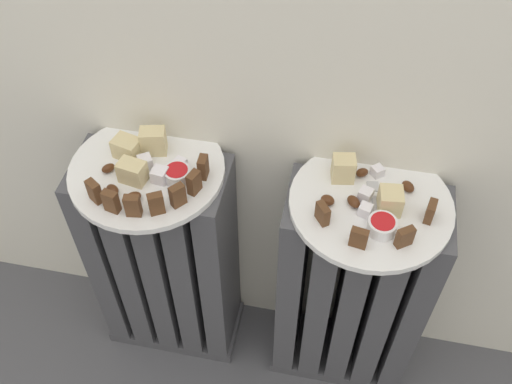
% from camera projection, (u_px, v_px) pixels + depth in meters
% --- Properties ---
extents(radiator_left, '(0.30, 0.15, 0.56)m').
position_uv_depth(radiator_left, '(166.00, 262.00, 1.26)').
color(radiator_left, '#47474C').
rests_on(radiator_left, ground_plane).
extents(radiator_right, '(0.30, 0.15, 0.56)m').
position_uv_depth(radiator_right, '(350.00, 294.00, 1.21)').
color(radiator_right, '#47474C').
rests_on(radiator_right, ground_plane).
extents(plate_left, '(0.28, 0.28, 0.01)m').
position_uv_depth(plate_left, '(147.00, 170.00, 1.04)').
color(plate_left, white).
rests_on(plate_left, radiator_left).
extents(plate_right, '(0.28, 0.28, 0.01)m').
position_uv_depth(plate_right, '(371.00, 204.00, 0.99)').
color(plate_right, white).
rests_on(plate_right, radiator_right).
extents(dark_cake_slice_left_0, '(0.03, 0.03, 0.04)m').
position_uv_depth(dark_cake_slice_left_0, '(94.00, 191.00, 0.97)').
color(dark_cake_slice_left_0, '#56351E').
rests_on(dark_cake_slice_left_0, plate_left).
extents(dark_cake_slice_left_1, '(0.03, 0.02, 0.04)m').
position_uv_depth(dark_cake_slice_left_1, '(111.00, 202.00, 0.96)').
color(dark_cake_slice_left_1, '#56351E').
rests_on(dark_cake_slice_left_1, plate_left).
extents(dark_cake_slice_left_2, '(0.03, 0.02, 0.04)m').
position_uv_depth(dark_cake_slice_left_2, '(133.00, 206.00, 0.95)').
color(dark_cake_slice_left_2, '#56351E').
rests_on(dark_cake_slice_left_2, plate_left).
extents(dark_cake_slice_left_3, '(0.03, 0.02, 0.04)m').
position_uv_depth(dark_cake_slice_left_3, '(156.00, 204.00, 0.95)').
color(dark_cake_slice_left_3, '#56351E').
rests_on(dark_cake_slice_left_3, plate_left).
extents(dark_cake_slice_left_4, '(0.03, 0.03, 0.04)m').
position_uv_depth(dark_cake_slice_left_4, '(178.00, 195.00, 0.97)').
color(dark_cake_slice_left_4, '#56351E').
rests_on(dark_cake_slice_left_4, plate_left).
extents(dark_cake_slice_left_5, '(0.02, 0.03, 0.04)m').
position_uv_depth(dark_cake_slice_left_5, '(194.00, 183.00, 0.98)').
color(dark_cake_slice_left_5, '#56351E').
rests_on(dark_cake_slice_left_5, plate_left).
extents(dark_cake_slice_left_6, '(0.02, 0.03, 0.04)m').
position_uv_depth(dark_cake_slice_left_6, '(203.00, 167.00, 1.01)').
color(dark_cake_slice_left_6, '#56351E').
rests_on(dark_cake_slice_left_6, plate_left).
extents(marble_cake_slice_left_0, '(0.05, 0.04, 0.05)m').
position_uv_depth(marble_cake_slice_left_0, '(153.00, 141.00, 1.04)').
color(marble_cake_slice_left_0, beige).
rests_on(marble_cake_slice_left_0, plate_left).
extents(marble_cake_slice_left_1, '(0.05, 0.05, 0.04)m').
position_uv_depth(marble_cake_slice_left_1, '(127.00, 148.00, 1.04)').
color(marble_cake_slice_left_1, beige).
rests_on(marble_cake_slice_left_1, plate_left).
extents(marble_cake_slice_left_2, '(0.05, 0.04, 0.04)m').
position_uv_depth(marble_cake_slice_left_2, '(132.00, 172.00, 1.00)').
color(marble_cake_slice_left_2, beige).
rests_on(marble_cake_slice_left_2, plate_left).
extents(turkish_delight_left_0, '(0.03, 0.03, 0.03)m').
position_uv_depth(turkish_delight_left_0, '(160.00, 175.00, 1.01)').
color(turkish_delight_left_0, white).
rests_on(turkish_delight_left_0, plate_left).
extents(turkish_delight_left_1, '(0.03, 0.03, 0.02)m').
position_uv_depth(turkish_delight_left_1, '(180.00, 164.00, 1.03)').
color(turkish_delight_left_1, white).
rests_on(turkish_delight_left_1, plate_left).
extents(turkish_delight_left_2, '(0.03, 0.03, 0.02)m').
position_uv_depth(turkish_delight_left_2, '(145.00, 162.00, 1.03)').
color(turkish_delight_left_2, white).
rests_on(turkish_delight_left_2, plate_left).
extents(medjool_date_left_0, '(0.03, 0.03, 0.02)m').
position_uv_depth(medjool_date_left_0, '(108.00, 168.00, 1.02)').
color(medjool_date_left_0, '#4C2814').
rests_on(medjool_date_left_0, plate_left).
extents(medjool_date_left_1, '(0.03, 0.03, 0.02)m').
position_uv_depth(medjool_date_left_1, '(112.00, 190.00, 0.99)').
color(medjool_date_left_1, '#4C2814').
rests_on(medjool_date_left_1, plate_left).
extents(medjool_date_left_2, '(0.03, 0.03, 0.02)m').
position_uv_depth(medjool_date_left_2, '(133.00, 197.00, 0.98)').
color(medjool_date_left_2, '#4C2814').
rests_on(medjool_date_left_2, plate_left).
extents(jam_bowl_left, '(0.05, 0.05, 0.02)m').
position_uv_depth(jam_bowl_left, '(177.00, 174.00, 1.01)').
color(jam_bowl_left, white).
rests_on(jam_bowl_left, plate_left).
extents(dark_cake_slice_right_0, '(0.03, 0.03, 0.04)m').
position_uv_depth(dark_cake_slice_right_0, '(323.00, 213.00, 0.94)').
color(dark_cake_slice_right_0, '#56351E').
rests_on(dark_cake_slice_right_0, plate_right).
extents(dark_cake_slice_right_1, '(0.03, 0.02, 0.04)m').
position_uv_depth(dark_cake_slice_right_1, '(359.00, 238.00, 0.91)').
color(dark_cake_slice_right_1, '#56351E').
rests_on(dark_cake_slice_right_1, plate_right).
extents(dark_cake_slice_right_2, '(0.03, 0.03, 0.04)m').
position_uv_depth(dark_cake_slice_right_2, '(405.00, 237.00, 0.91)').
color(dark_cake_slice_right_2, '#56351E').
rests_on(dark_cake_slice_right_2, plate_right).
extents(dark_cake_slice_right_3, '(0.02, 0.03, 0.04)m').
position_uv_depth(dark_cake_slice_right_3, '(430.00, 211.00, 0.95)').
color(dark_cake_slice_right_3, '#56351E').
rests_on(dark_cake_slice_right_3, plate_right).
extents(marble_cake_slice_right_0, '(0.04, 0.04, 0.04)m').
position_uv_depth(marble_cake_slice_right_0, '(390.00, 201.00, 0.96)').
color(marble_cake_slice_right_0, beige).
rests_on(marble_cake_slice_right_0, plate_right).
extents(marble_cake_slice_right_1, '(0.04, 0.04, 0.05)m').
position_uv_depth(marble_cake_slice_right_1, '(343.00, 169.00, 1.00)').
color(marble_cake_slice_right_1, beige).
rests_on(marble_cake_slice_right_1, plate_right).
extents(turkish_delight_right_0, '(0.03, 0.03, 0.02)m').
position_uv_depth(turkish_delight_right_0, '(365.00, 210.00, 0.96)').
color(turkish_delight_right_0, white).
rests_on(turkish_delight_right_0, plate_right).
extents(turkish_delight_right_1, '(0.03, 0.03, 0.02)m').
position_uv_depth(turkish_delight_right_1, '(377.00, 171.00, 1.02)').
color(turkish_delight_right_1, white).
rests_on(turkish_delight_right_1, plate_right).
extents(turkish_delight_right_2, '(0.03, 0.03, 0.02)m').
position_uv_depth(turkish_delight_right_2, '(366.00, 195.00, 0.98)').
color(turkish_delight_right_2, white).
rests_on(turkish_delight_right_2, plate_right).
extents(medjool_date_right_0, '(0.03, 0.03, 0.02)m').
position_uv_depth(medjool_date_right_0, '(328.00, 200.00, 0.98)').
color(medjool_date_right_0, '#4C2814').
rests_on(medjool_date_right_0, plate_right).
extents(medjool_date_right_1, '(0.03, 0.03, 0.02)m').
position_uv_depth(medjool_date_right_1, '(408.00, 187.00, 1.00)').
color(medjool_date_right_1, '#4C2814').
rests_on(medjool_date_right_1, plate_right).
extents(medjool_date_right_2, '(0.03, 0.02, 0.02)m').
position_uv_depth(medjool_date_right_2, '(362.00, 173.00, 1.02)').
color(medjool_date_right_2, '#4C2814').
rests_on(medjool_date_right_2, plate_right).
extents(medjool_date_right_3, '(0.03, 0.03, 0.02)m').
position_uv_depth(medjool_date_right_3, '(354.00, 202.00, 0.97)').
color(medjool_date_right_3, '#4C2814').
rests_on(medjool_date_right_3, plate_right).
extents(jam_bowl_right, '(0.05, 0.05, 0.02)m').
position_uv_depth(jam_bowl_right, '(382.00, 225.00, 0.93)').
color(jam_bowl_right, white).
rests_on(jam_bowl_right, plate_right).
extents(fork, '(0.03, 0.10, 0.00)m').
position_uv_depth(fork, '(374.00, 200.00, 0.99)').
color(fork, '#B7B7BC').
rests_on(fork, plate_right).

